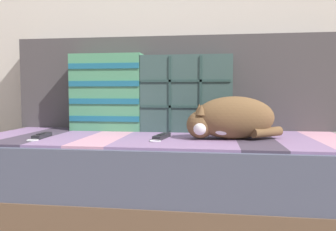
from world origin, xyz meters
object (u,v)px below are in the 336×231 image
(game_remote_near, at_px, (41,136))
(game_remote_far, at_px, (161,137))
(throw_pillow_striped, at_px, (108,92))
(sleeping_cat, at_px, (229,119))
(couch, at_px, (163,177))
(throw_pillow_quilted, at_px, (186,94))

(game_remote_near, xyz_separation_m, game_remote_far, (0.54, 0.05, 0.00))
(throw_pillow_striped, xyz_separation_m, game_remote_near, (-0.20, -0.34, -0.19))
(sleeping_cat, bearing_deg, game_remote_near, -174.45)
(throw_pillow_striped, xyz_separation_m, game_remote_far, (0.34, -0.29, -0.19))
(couch, relative_size, throw_pillow_striped, 4.41)
(couch, distance_m, throw_pillow_striped, 0.55)
(sleeping_cat, bearing_deg, throw_pillow_quilted, 128.55)
(throw_pillow_striped, relative_size, game_remote_far, 2.01)
(throw_pillow_quilted, distance_m, sleeping_cat, 0.35)
(throw_pillow_striped, distance_m, sleeping_cat, 0.70)
(sleeping_cat, relative_size, game_remote_near, 2.14)
(throw_pillow_striped, distance_m, game_remote_near, 0.44)
(couch, xyz_separation_m, sleeping_cat, (0.31, -0.09, 0.29))
(couch, height_order, game_remote_near, game_remote_near)
(sleeping_cat, height_order, game_remote_near, sleeping_cat)
(couch, height_order, throw_pillow_striped, throw_pillow_striped)
(game_remote_near, distance_m, game_remote_far, 0.54)
(throw_pillow_striped, xyz_separation_m, sleeping_cat, (0.64, -0.26, -0.12))
(throw_pillow_quilted, distance_m, game_remote_far, 0.36)
(sleeping_cat, bearing_deg, couch, 164.40)
(game_remote_far, bearing_deg, sleeping_cat, 5.76)
(throw_pillow_striped, height_order, sleeping_cat, throw_pillow_striped)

